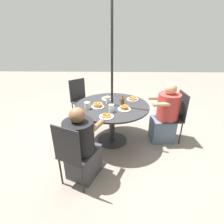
% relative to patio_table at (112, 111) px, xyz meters
% --- Properties ---
extents(ground_plane, '(12.00, 12.00, 0.00)m').
position_rel_patio_table_xyz_m(ground_plane, '(0.00, 0.00, -0.61)').
color(ground_plane, gray).
extents(patio_table, '(1.28, 1.28, 0.73)m').
position_rel_patio_table_xyz_m(patio_table, '(0.00, 0.00, 0.00)').
color(patio_table, '#28282B').
rests_on(patio_table, ground).
extents(umbrella_pole, '(0.04, 0.04, 2.46)m').
position_rel_patio_table_xyz_m(umbrella_pole, '(0.00, 0.00, 0.61)').
color(umbrella_pole, black).
rests_on(umbrella_pole, ground).
extents(patio_chair_north, '(0.53, 0.53, 0.93)m').
position_rel_patio_table_xyz_m(patio_chair_north, '(0.46, 1.04, -0.09)').
color(patio_chair_north, '#232326').
rests_on(patio_chair_north, ground).
extents(diner_north, '(0.55, 0.62, 1.07)m').
position_rel_patio_table_xyz_m(diner_north, '(0.39, 0.88, -0.14)').
color(diner_north, '#3D3D42').
rests_on(diner_north, ground).
extents(patio_chair_east, '(0.43, 0.43, 0.93)m').
position_rel_patio_table_xyz_m(patio_chair_east, '(-1.14, -0.08, -0.09)').
color(patio_chair_east, '#232326').
rests_on(patio_chair_east, ground).
extents(diner_east, '(0.53, 0.40, 1.10)m').
position_rel_patio_table_xyz_m(diner_east, '(-0.96, -0.07, -0.12)').
color(diner_east, slate).
rests_on(diner_east, ground).
extents(patio_chair_south, '(0.57, 0.57, 0.93)m').
position_rel_patio_table_xyz_m(patio_chair_south, '(0.73, -0.88, -0.09)').
color(patio_chair_south, '#232326').
rests_on(patio_chair_south, ground).
extents(pancake_plate_a, '(0.21, 0.21, 0.05)m').
position_rel_patio_table_xyz_m(pancake_plate_a, '(-0.38, -0.26, 0.13)').
color(pancake_plate_a, white).
rests_on(pancake_plate_a, patio_table).
extents(pancake_plate_b, '(0.21, 0.21, 0.06)m').
position_rel_patio_table_xyz_m(pancake_plate_b, '(0.09, -0.28, 0.13)').
color(pancake_plate_b, white).
rests_on(pancake_plate_b, patio_table).
extents(pancake_plate_c, '(0.21, 0.21, 0.08)m').
position_rel_patio_table_xyz_m(pancake_plate_c, '(-0.20, 0.19, 0.14)').
color(pancake_plate_c, white).
rests_on(pancake_plate_c, patio_table).
extents(pancake_plate_d, '(0.21, 0.21, 0.05)m').
position_rel_patio_table_xyz_m(pancake_plate_d, '(0.07, 0.47, 0.13)').
color(pancake_plate_d, white).
rests_on(pancake_plate_d, patio_table).
extents(pancake_plate_e, '(0.21, 0.21, 0.08)m').
position_rel_patio_table_xyz_m(pancake_plate_e, '(0.24, 0.10, 0.14)').
color(pancake_plate_e, white).
rests_on(pancake_plate_e, patio_table).
extents(syrup_bottle, '(0.09, 0.06, 0.16)m').
position_rel_patio_table_xyz_m(syrup_bottle, '(-0.18, -0.03, 0.18)').
color(syrup_bottle, brown).
rests_on(syrup_bottle, patio_table).
extents(coffee_cup, '(0.09, 0.09, 0.11)m').
position_rel_patio_table_xyz_m(coffee_cup, '(0.40, 0.16, 0.17)').
color(coffee_cup, beige).
rests_on(coffee_cup, patio_table).
extents(drinking_glass_a, '(0.08, 0.08, 0.12)m').
position_rel_patio_table_xyz_m(drinking_glass_a, '(0.01, 0.27, 0.17)').
color(drinking_glass_a, silver).
rests_on(drinking_glass_a, patio_table).
extents(drinking_glass_b, '(0.07, 0.07, 0.12)m').
position_rel_patio_table_xyz_m(drinking_glass_b, '(0.08, -0.09, 0.17)').
color(drinking_glass_b, silver).
rests_on(drinking_glass_b, patio_table).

